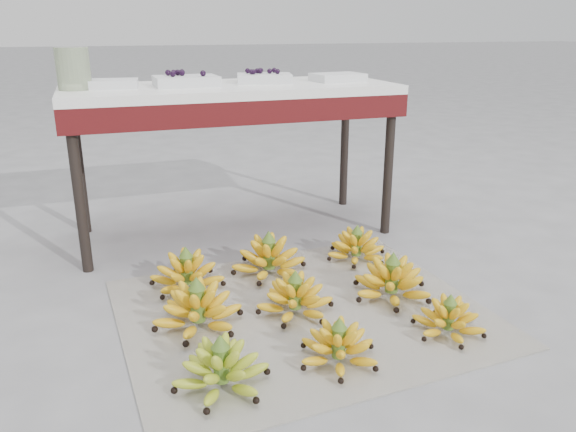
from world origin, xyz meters
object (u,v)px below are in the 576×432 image
object	(u,v)px
vendor_table	(232,103)
newspaper_mat	(302,312)
tray_far_right	(338,77)
tray_right	(264,78)
bunch_back_left	(187,274)
tray_far_left	(111,84)
bunch_mid_left	(198,310)
bunch_front_left	(221,369)
tray_left	(186,81)
bunch_mid_right	(392,282)
bunch_back_right	(356,247)
bunch_front_center	(339,347)
glass_jar	(73,69)
bunch_front_right	(449,320)
bunch_back_center	(269,259)
bunch_mid_center	(295,298)

from	to	relation	value
vendor_table	newspaper_mat	bearing A→B (deg)	-88.71
newspaper_mat	tray_far_right	xyz separation A→B (m)	(0.51, 0.87, 0.74)
tray_right	tray_far_right	distance (m)	0.36
newspaper_mat	bunch_back_left	xyz separation A→B (m)	(-0.35, 0.33, 0.06)
tray_far_left	newspaper_mat	bearing A→B (deg)	-59.35
newspaper_mat	bunch_mid_left	world-z (taller)	bunch_mid_left
bunch_front_left	bunch_mid_left	bearing A→B (deg)	97.46
tray_far_left	tray_left	bearing A→B (deg)	-5.01
bunch_mid_right	bunch_back_right	world-z (taller)	bunch_mid_right
tray_far_right	bunch_front_center	bearing A→B (deg)	-113.16
bunch_mid_right	glass_jar	bearing A→B (deg)	146.09
bunch_mid_right	tray_right	world-z (taller)	tray_right
bunch_back_left	tray_far_left	xyz separation A→B (m)	(-0.19, 0.59, 0.67)
bunch_front_right	bunch_back_right	world-z (taller)	bunch_back_right
vendor_table	bunch_back_right	bearing A→B (deg)	-51.81
bunch_front_right	bunch_mid_right	size ratio (longest dim) A/B	0.87
bunch_front_right	bunch_mid_right	bearing A→B (deg)	84.16
newspaper_mat	vendor_table	world-z (taller)	vendor_table
tray_left	tray_right	bearing A→B (deg)	6.23
bunch_front_right	bunch_back_center	size ratio (longest dim) A/B	0.76
newspaper_mat	tray_far_left	xyz separation A→B (m)	(-0.54, 0.92, 0.73)
newspaper_mat	bunch_back_right	bearing A→B (deg)	43.31
bunch_front_center	bunch_front_right	world-z (taller)	bunch_front_center
bunch_mid_left	tray_far_left	world-z (taller)	tray_far_left
glass_jar	bunch_mid_left	bearing A→B (deg)	-69.88
bunch_front_right	tray_far_right	world-z (taller)	tray_far_right
tray_far_left	bunch_front_center	bearing A→B (deg)	-66.90
newspaper_mat	bunch_mid_left	bearing A→B (deg)	177.00
bunch_front_left	tray_far_left	xyz separation A→B (m)	(-0.17, 1.26, 0.67)
newspaper_mat	glass_jar	bearing A→B (deg)	127.69
tray_far_left	tray_right	distance (m)	0.70
newspaper_mat	glass_jar	world-z (taller)	glass_jar
bunch_mid_right	tray_far_left	xyz separation A→B (m)	(-0.90, 0.92, 0.67)
bunch_mid_left	tray_far_right	size ratio (longest dim) A/B	1.38
bunch_back_left	tray_far_right	xyz separation A→B (m)	(0.86, 0.55, 0.67)
vendor_table	bunch_front_right	bearing A→B (deg)	-70.40
bunch_front_left	tray_right	bearing A→B (deg)	75.36
bunch_back_center	tray_left	distance (m)	0.89
glass_jar	bunch_mid_right	bearing A→B (deg)	-40.55
tray_far_right	bunch_back_left	bearing A→B (deg)	-147.53
bunch_back_right	glass_jar	distance (m)	1.41
bunch_mid_left	vendor_table	distance (m)	1.10
bunch_mid_center	bunch_back_center	size ratio (longest dim) A/B	0.95
bunch_mid_center	tray_right	world-z (taller)	tray_right
bunch_front_right	bunch_mid_center	distance (m)	0.52
bunch_mid_center	tray_far_right	world-z (taller)	tray_far_right
tray_far_left	tray_right	world-z (taller)	tray_right
vendor_table	tray_far_left	distance (m)	0.53
bunch_front_center	bunch_back_right	size ratio (longest dim) A/B	0.87
tray_left	glass_jar	xyz separation A→B (m)	(-0.46, 0.00, 0.06)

